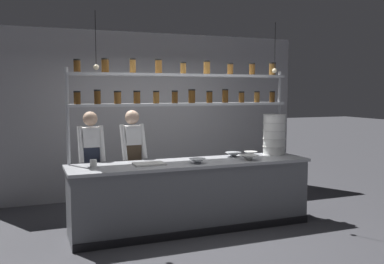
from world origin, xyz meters
name	(u,v)px	position (x,y,z in m)	size (l,w,h in m)	color
ground_plane	(192,228)	(0.00, 0.00, 0.00)	(40.00, 40.00, 0.00)	#3D3D42
back_wall	(150,115)	(0.00, 2.08, 1.45)	(5.71, 0.12, 2.89)	#939399
prep_counter	(192,195)	(0.00, 0.00, 0.46)	(3.31, 0.76, 0.92)	slate
spice_shelf_unit	(183,93)	(-0.01, 0.33, 1.85)	(3.19, 0.28, 2.31)	#ADAFB5
chef_left	(91,160)	(-1.24, 0.68, 0.91)	(0.36, 0.28, 1.59)	black
chef_center	(133,158)	(-0.65, 0.68, 0.91)	(0.37, 0.29, 1.60)	black
container_stack	(274,134)	(1.42, 0.20, 1.22)	(0.35, 0.35, 0.60)	white
cutting_board	(149,164)	(-0.61, -0.04, 0.93)	(0.40, 0.26, 0.02)	silver
prep_bowl_near_left	(198,161)	(0.02, -0.16, 0.95)	(0.23, 0.23, 0.06)	silver
prep_bowl_center_front	(248,158)	(0.78, -0.17, 0.95)	(0.26, 0.26, 0.07)	silver
prep_bowl_center_back	(233,155)	(0.71, 0.17, 0.95)	(0.24, 0.24, 0.07)	#B2B7BC
prep_bowl_near_right	(251,153)	(1.03, 0.23, 0.95)	(0.20, 0.20, 0.06)	silver
serving_cup_front	(93,163)	(-1.30, 0.08, 0.97)	(0.09, 0.09, 0.09)	silver
pendant_light_row	(193,66)	(0.01, 0.00, 2.20)	(2.60, 0.07, 0.72)	black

